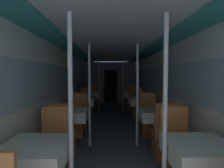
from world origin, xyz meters
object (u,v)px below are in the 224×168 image
chair_left_far_1 (77,123)px  support_pole_left_1 (89,95)px  dining_table_left_3 (90,95)px  chair_right_near_2 (144,117)px  chair_right_far_1 (149,123)px  chair_left_near_3 (88,106)px  chair_right_far_2 (137,109)px  dining_table_right_0 (200,154)px  chair_right_near_1 (164,141)px  chair_left_far_0 (53,158)px  chair_right_far_0 (177,157)px  chair_right_near_3 (134,106)px  dining_table_left_0 (35,156)px  support_pole_right_3 (123,85)px  chair_left_near_2 (80,117)px  support_pole_right_0 (165,115)px  chair_left_far_2 (86,109)px  dining_table_right_1 (155,116)px  dining_table_left_1 (71,116)px  support_pole_left_3 (99,85)px  dining_table_right_3 (132,95)px  dining_table_left_2 (83,102)px  support_pole_left_0 (71,115)px  chair_left_far_3 (91,101)px  chair_left_near_1 (64,142)px  support_pole_right_1 (137,95)px  dining_table_right_2 (140,102)px

chair_left_far_1 → support_pole_left_1: (0.38, -0.59, 0.75)m
dining_table_left_3 → chair_right_near_2: chair_right_near_2 is taller
chair_right_far_1 → support_pole_left_1: bearing=23.3°
chair_left_near_3 → chair_right_far_2: (1.75, -0.59, 0.00)m
dining_table_right_0 → chair_right_near_1: (-0.00, 1.18, -0.32)m
chair_left_far_0 → chair_right_far_0: same height
chair_right_near_3 → chair_right_far_0: bearing=-90.0°
dining_table_left_0 → support_pole_right_3: bearing=75.6°
chair_left_near_2 → support_pole_right_0: size_ratio=0.48×
dining_table_left_0 → support_pole_right_0: bearing=0.0°
chair_left_far_2 → dining_table_right_1: bearing=126.5°
dining_table_left_1 → support_pole_left_3: 3.58m
chair_left_far_2 → dining_table_right_3: chair_left_far_2 is taller
support_pole_right_0 → dining_table_left_2: bearing=111.1°
chair_left_far_0 → dining_table_left_1: chair_left_far_0 is taller
chair_right_far_1 → support_pole_left_0: bearing=59.9°
dining_table_left_0 → support_pole_left_0: 0.57m
chair_left_far_3 → chair_right_far_0: (1.75, -5.30, 0.00)m
chair_left_far_1 → chair_right_near_3: 2.93m
chair_left_near_1 → support_pole_right_1: support_pole_right_1 is taller
dining_table_right_3 → chair_left_near_2: bearing=-126.5°
dining_table_left_2 → dining_table_right_0: (1.75, -3.54, 0.00)m
dining_table_right_0 → chair_right_far_2: 4.14m
dining_table_left_3 → dining_table_right_2: same height
support_pole_left_3 → dining_table_right_0: bearing=-75.6°
dining_table_left_2 → chair_left_near_3: size_ratio=0.75×
dining_table_left_0 → chair_right_far_0: (1.75, 0.59, -0.32)m
support_pole_left_3 → chair_right_far_1: size_ratio=2.09×
support_pole_left_0 → chair_right_far_1: 2.82m
support_pole_left_3 → support_pole_right_1: 3.67m
dining_table_right_1 → dining_table_left_1: bearing=180.0°
dining_table_right_0 → support_pole_right_3: support_pole_right_3 is taller
dining_table_left_2 → chair_left_near_2: chair_left_near_2 is taller
dining_table_right_3 → chair_right_near_3: size_ratio=0.75×
chair_left_far_0 → chair_right_near_2: 2.93m
chair_left_near_1 → dining_table_right_3: 4.49m
chair_right_near_1 → chair_left_far_0: bearing=-161.3°
chair_left_far_2 → chair_right_near_3: bearing=-161.3°
support_pole_left_0 → chair_left_far_2: support_pole_left_0 is taller
dining_table_left_0 → dining_table_right_1: (1.75, 1.77, 0.00)m
dining_table_left_0 → chair_right_near_3: chair_right_near_3 is taller
dining_table_left_3 → support_pole_left_3: 0.57m
chair_right_far_0 → dining_table_right_2: size_ratio=1.34×
dining_table_left_1 → dining_table_right_1: (1.75, 0.00, 0.00)m
support_pole_left_3 → support_pole_right_0: bearing=-79.5°
chair_left_far_1 → support_pole_left_1: bearing=122.9°
dining_table_right_1 → chair_right_far_2: chair_right_far_2 is taller
chair_left_far_0 → dining_table_right_1: chair_left_far_0 is taller
dining_table_left_1 → support_pole_left_0: bearing=-77.9°
support_pole_left_3 → dining_table_right_2: support_pole_left_3 is taller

